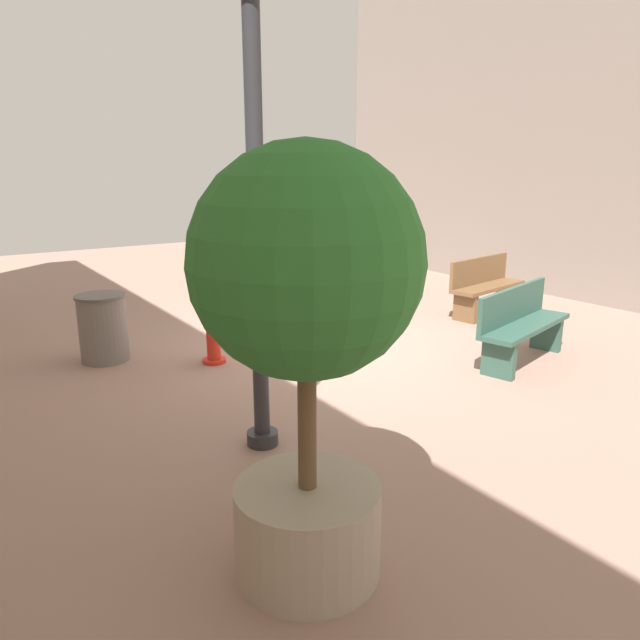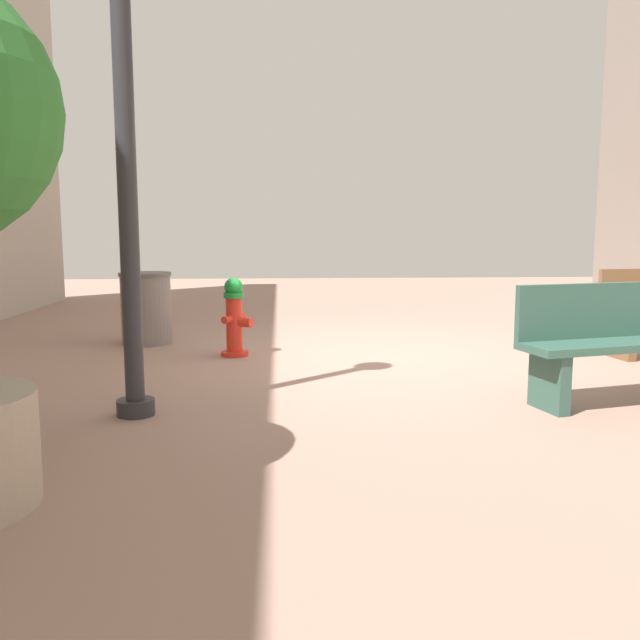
{
  "view_description": "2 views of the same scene",
  "coord_description": "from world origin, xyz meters",
  "px_view_note": "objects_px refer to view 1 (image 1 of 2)",
  "views": [
    {
      "loc": [
        4.49,
        6.45,
        2.44
      ],
      "look_at": [
        0.37,
        0.42,
        0.49
      ],
      "focal_mm": 32.85,
      "sensor_mm": 36.0,
      "label": 1
    },
    {
      "loc": [
        1.13,
        7.08,
        1.38
      ],
      "look_at": [
        0.71,
        0.27,
        0.44
      ],
      "focal_mm": 37.29,
      "sensor_mm": 36.0,
      "label": 2
    }
  ],
  "objects_px": {
    "bench_far": "(521,323)",
    "planter_tree": "(306,314)",
    "fire_hydrant": "(213,330)",
    "trash_bin": "(103,328)",
    "street_lamp": "(255,161)",
    "bench_near": "(485,285)"
  },
  "relations": [
    {
      "from": "fire_hydrant",
      "to": "bench_far",
      "type": "bearing_deg",
      "value": 146.4
    },
    {
      "from": "planter_tree",
      "to": "street_lamp",
      "type": "relative_size",
      "value": 0.65
    },
    {
      "from": "fire_hydrant",
      "to": "street_lamp",
      "type": "relative_size",
      "value": 0.22
    },
    {
      "from": "fire_hydrant",
      "to": "trash_bin",
      "type": "relative_size",
      "value": 0.99
    },
    {
      "from": "fire_hydrant",
      "to": "trash_bin",
      "type": "height_order",
      "value": "trash_bin"
    },
    {
      "from": "fire_hydrant",
      "to": "bench_near",
      "type": "bearing_deg",
      "value": 176.97
    },
    {
      "from": "bench_near",
      "to": "street_lamp",
      "type": "bearing_deg",
      "value": 21.09
    },
    {
      "from": "bench_near",
      "to": "street_lamp",
      "type": "xyz_separation_m",
      "value": [
        5.35,
        2.06,
        1.97
      ]
    },
    {
      "from": "trash_bin",
      "to": "fire_hydrant",
      "type": "bearing_deg",
      "value": 142.11
    },
    {
      "from": "bench_near",
      "to": "fire_hydrant",
      "type": "bearing_deg",
      "value": -3.03
    },
    {
      "from": "bench_near",
      "to": "bench_far",
      "type": "height_order",
      "value": "same"
    },
    {
      "from": "fire_hydrant",
      "to": "planter_tree",
      "type": "height_order",
      "value": "planter_tree"
    },
    {
      "from": "fire_hydrant",
      "to": "bench_near",
      "type": "height_order",
      "value": "bench_near"
    },
    {
      "from": "street_lamp",
      "to": "trash_bin",
      "type": "height_order",
      "value": "street_lamp"
    },
    {
      "from": "planter_tree",
      "to": "fire_hydrant",
      "type": "bearing_deg",
      "value": -106.49
    },
    {
      "from": "bench_far",
      "to": "fire_hydrant",
      "type": "bearing_deg",
      "value": -33.6
    },
    {
      "from": "planter_tree",
      "to": "trash_bin",
      "type": "bearing_deg",
      "value": -90.61
    },
    {
      "from": "bench_far",
      "to": "planter_tree",
      "type": "bearing_deg",
      "value": 22.46
    },
    {
      "from": "bench_far",
      "to": "trash_bin",
      "type": "distance_m",
      "value": 5.28
    },
    {
      "from": "fire_hydrant",
      "to": "bench_near",
      "type": "relative_size",
      "value": 0.52
    },
    {
      "from": "bench_far",
      "to": "planter_tree",
      "type": "height_order",
      "value": "planter_tree"
    },
    {
      "from": "street_lamp",
      "to": "trash_bin",
      "type": "xyz_separation_m",
      "value": [
        0.53,
        -3.19,
        -2.03
      ]
    }
  ]
}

